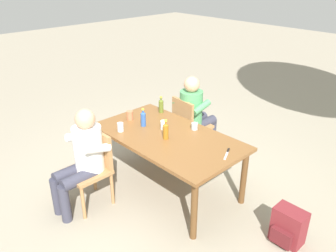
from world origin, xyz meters
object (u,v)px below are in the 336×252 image
at_px(bottle_amber, 166,131).
at_px(cup_terracotta, 130,115).
at_px(table_knife, 227,153).
at_px(cup_glass, 120,127).
at_px(bottle_olive, 161,106).
at_px(chair_far_left, 189,123).
at_px(backpack_by_near_side, 288,227).
at_px(person_in_white_shirt, 83,155).
at_px(cup_white, 164,125).
at_px(bottle_blue, 143,119).
at_px(dining_table, 168,141).
at_px(cup_steel, 195,126).
at_px(person_in_plaid_shirt, 195,111).
at_px(chair_near_left, 93,165).

relative_size(bottle_amber, cup_terracotta, 2.09).
xyz_separation_m(bottle_amber, table_knife, (0.69, 0.24, -0.10)).
height_order(cup_glass, table_knife, cup_glass).
bearing_deg(bottle_olive, cup_terracotta, -103.66).
bearing_deg(cup_glass, chair_far_left, 87.02).
relative_size(chair_far_left, backpack_by_near_side, 2.28).
xyz_separation_m(person_in_white_shirt, bottle_amber, (0.45, 0.83, 0.18)).
bearing_deg(cup_white, person_in_white_shirt, -103.83).
xyz_separation_m(bottle_blue, cup_glass, (-0.08, -0.29, -0.05)).
distance_m(cup_terracotta, cup_white, 0.52).
relative_size(dining_table, backpack_by_near_side, 4.68).
distance_m(cup_terracotta, table_knife, 1.42).
height_order(bottle_olive, cup_white, bottle_olive).
xyz_separation_m(bottle_olive, cup_white, (0.40, -0.32, -0.05)).
distance_m(dining_table, table_knife, 0.76).
xyz_separation_m(bottle_blue, cup_steel, (0.50, 0.39, -0.06)).
bearing_deg(cup_steel, cup_terracotta, -153.49).
bearing_deg(dining_table, bottle_olive, 144.20).
xyz_separation_m(person_in_plaid_shirt, bottle_olive, (-0.16, -0.50, 0.18)).
bearing_deg(bottle_amber, cup_steel, 81.66).
relative_size(person_in_white_shirt, bottle_amber, 4.97).
distance_m(cup_steel, backpack_by_near_side, 1.52).
xyz_separation_m(bottle_olive, backpack_by_near_side, (2.06, -0.18, -0.65)).
relative_size(bottle_blue, table_knife, 1.04).
xyz_separation_m(person_in_white_shirt, bottle_blue, (0.01, 0.86, 0.18)).
xyz_separation_m(dining_table, bottle_amber, (0.04, -0.08, 0.18)).
bearing_deg(person_in_white_shirt, cup_glass, 96.68).
height_order(cup_terracotta, table_knife, cup_terracotta).
bearing_deg(person_in_white_shirt, cup_white, 76.17).
distance_m(dining_table, chair_near_left, 0.91).
bearing_deg(person_in_white_shirt, cup_steel, 67.84).
height_order(chair_far_left, cup_glass, chair_far_left).
height_order(chair_near_left, bottle_olive, bottle_olive).
height_order(bottle_olive, backpack_by_near_side, bottle_olive).
bearing_deg(bottle_amber, chair_near_left, -121.85).
bearing_deg(chair_near_left, cup_terracotta, 109.28).
xyz_separation_m(chair_far_left, cup_white, (0.25, -0.72, 0.30)).
height_order(cup_terracotta, cup_glass, cup_terracotta).
xyz_separation_m(person_in_plaid_shirt, bottle_blue, (0.01, -0.95, 0.18)).
distance_m(cup_glass, backpack_by_near_side, 2.13).
distance_m(dining_table, cup_steel, 0.38).
bearing_deg(bottle_blue, dining_table, 6.42).
bearing_deg(cup_glass, cup_steel, 49.73).
distance_m(person_in_white_shirt, backpack_by_near_side, 2.26).
bearing_deg(bottle_blue, chair_near_left, -90.65).
bearing_deg(table_knife, bottle_amber, -160.85).
bearing_deg(cup_glass, dining_table, 35.72).
relative_size(chair_far_left, cup_steel, 10.52).
relative_size(person_in_white_shirt, person_in_plaid_shirt, 1.00).
bearing_deg(dining_table, backpack_by_near_side, 8.60).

